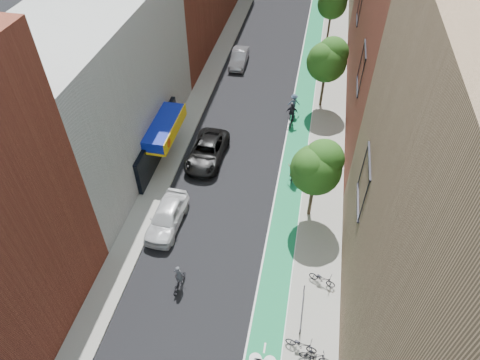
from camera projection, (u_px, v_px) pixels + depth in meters
The scene contains 19 objects.
ground at pixel (196, 330), 24.35m from camera, with size 160.00×160.00×0.00m, color black.
bike_lane at pixel (305, 93), 42.19m from camera, with size 2.00×68.00×0.01m, color #15784C.
sidewalk_left at pixel (207, 82), 43.53m from camera, with size 2.00×68.00×0.15m, color gray.
sidewalk_right at pixel (330, 95), 41.80m from camera, with size 3.00×68.00×0.15m, color gray.
building_left_white at pixel (97, 89), 31.62m from camera, with size 8.00×20.00×12.00m, color silver.
building_right_near_tan at pixel (471, 235), 17.87m from camera, with size 8.00×20.00×18.00m, color #8C6B4C.
tree_near at pixel (317, 166), 27.43m from camera, with size 3.40×3.36×6.42m.
tree_mid at pixel (328, 59), 37.18m from camera, with size 3.55×3.53×6.74m.
tree_far at pixel (333, 2), 47.36m from camera, with size 3.30×3.25×6.21m.
parked_car_white at pixel (167, 217), 29.41m from camera, with size 1.98×4.92×1.68m, color silver.
parked_car_black at pixel (207, 151), 34.51m from camera, with size 2.63×5.70×1.59m, color black.
parked_car_silver at pixel (239, 58), 45.80m from camera, with size 1.59×4.56×1.50m, color gray.
cyclist_lead at pixel (179, 280), 25.98m from camera, with size 0.78×1.73×1.91m.
cyclist_lane_near at pixel (293, 170), 32.69m from camera, with size 0.94×1.75×2.20m.
cyclist_lane_mid at pixel (292, 117), 37.93m from camera, with size 1.05×1.79×2.15m.
cyclist_lane_far at pixel (294, 105), 39.03m from camera, with size 1.21×1.68×2.04m.
parked_bike_near at pixel (322, 279), 26.11m from camera, with size 0.59×1.69×0.89m, color black.
parked_bike_mid at pixel (315, 357), 22.55m from camera, with size 0.49×1.73×1.04m, color black.
parked_bike_far at pixel (301, 344), 23.10m from camera, with size 0.62×1.77×0.93m, color black.
Camera 1 is at (4.69, -10.94, 23.03)m, focal length 32.00 mm.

